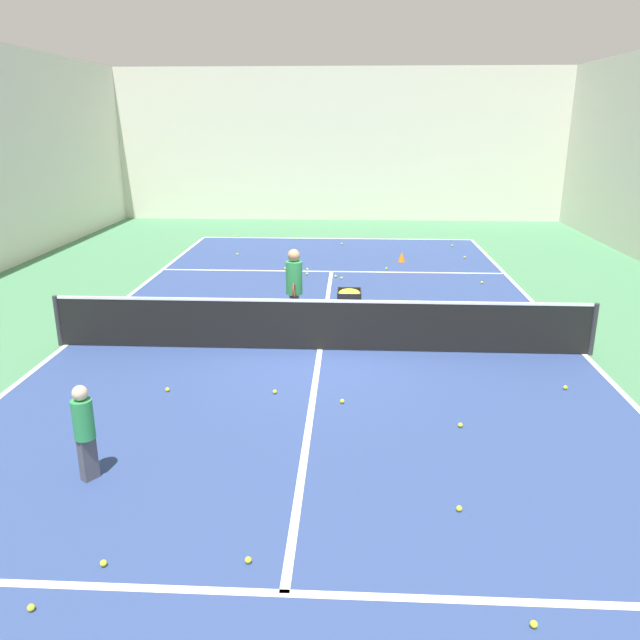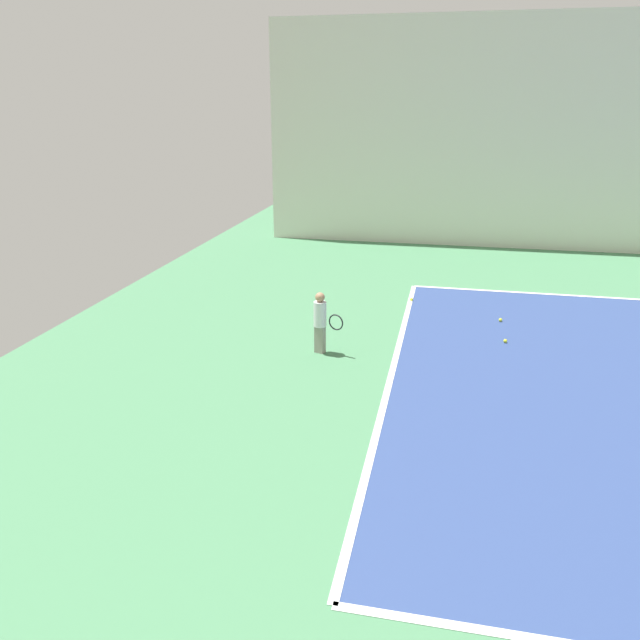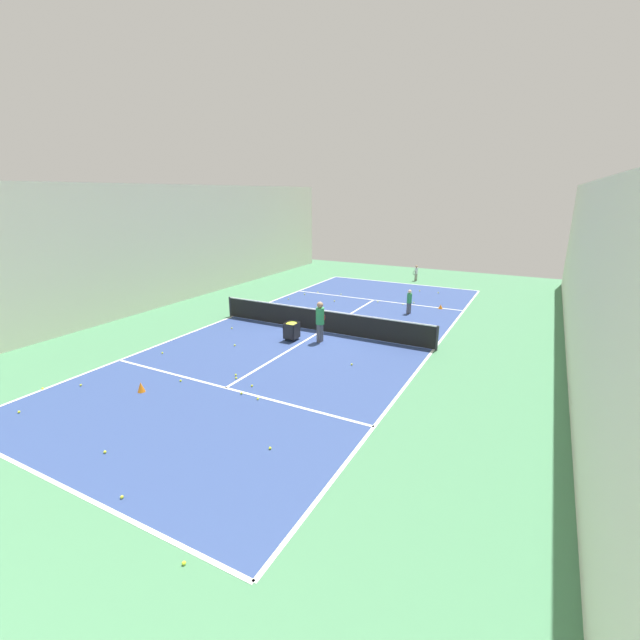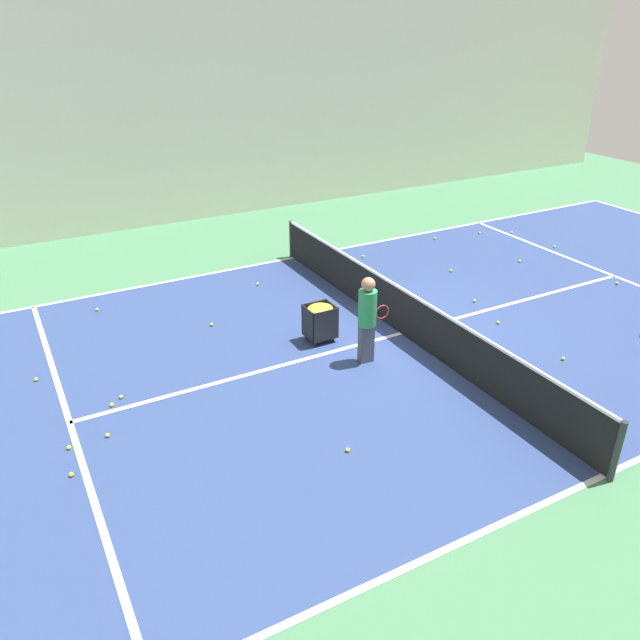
# 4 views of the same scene
# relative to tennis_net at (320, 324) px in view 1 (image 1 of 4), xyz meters

# --- Properties ---
(ground_plane) EXTENTS (36.90, 36.90, 0.00)m
(ground_plane) POSITION_rel_tennis_net_xyz_m (0.00, 0.00, -0.52)
(ground_plane) COLOR #477F56
(court_playing_area) EXTENTS (10.02, 23.69, 0.00)m
(court_playing_area) POSITION_rel_tennis_net_xyz_m (0.00, 0.00, -0.52)
(court_playing_area) COLOR navy
(court_playing_area) RESTS_ON ground
(line_baseline_far) EXTENTS (10.02, 0.10, 0.00)m
(line_baseline_far) POSITION_rel_tennis_net_xyz_m (0.00, 11.85, -0.52)
(line_baseline_far) COLOR white
(line_baseline_far) RESTS_ON ground
(line_sideline_left) EXTENTS (0.10, 23.69, 0.00)m
(line_sideline_left) POSITION_rel_tennis_net_xyz_m (-5.01, 0.00, -0.52)
(line_sideline_left) COLOR white
(line_sideline_left) RESTS_ON ground
(line_sideline_right) EXTENTS (0.10, 23.69, 0.00)m
(line_sideline_right) POSITION_rel_tennis_net_xyz_m (5.01, 0.00, -0.52)
(line_sideline_right) COLOR white
(line_sideline_right) RESTS_ON ground
(line_service_near) EXTENTS (10.02, 0.10, 0.00)m
(line_service_near) POSITION_rel_tennis_net_xyz_m (0.00, -6.52, -0.52)
(line_service_near) COLOR white
(line_service_near) RESTS_ON ground
(line_service_far) EXTENTS (10.02, 0.10, 0.00)m
(line_service_far) POSITION_rel_tennis_net_xyz_m (0.00, 6.52, -0.52)
(line_service_far) COLOR white
(line_service_far) RESTS_ON ground
(line_centre_service) EXTENTS (0.10, 13.03, 0.00)m
(line_centre_service) POSITION_rel_tennis_net_xyz_m (0.00, 0.00, -0.52)
(line_centre_service) COLOR white
(line_centre_service) RESTS_ON ground
(hall_enclosure_far) EXTENTS (19.22, 0.15, 6.36)m
(hall_enclosure_far) POSITION_rel_tennis_net_xyz_m (0.00, 16.52, 2.66)
(hall_enclosure_far) COLOR silver
(hall_enclosure_far) RESTS_ON ground
(tennis_net) EXTENTS (10.32, 0.10, 1.01)m
(tennis_net) POSITION_rel_tennis_net_xyz_m (0.00, 0.00, 0.00)
(tennis_net) COLOR #2D2D33
(tennis_net) RESTS_ON ground
(coach_at_net) EXTENTS (0.36, 0.68, 1.71)m
(coach_at_net) POSITION_rel_tennis_net_xyz_m (-0.60, 1.24, 0.46)
(coach_at_net) COLOR #4C4C56
(coach_at_net) RESTS_ON ground
(child_midcourt) EXTENTS (0.35, 0.35, 1.25)m
(child_midcourt) POSITION_rel_tennis_net_xyz_m (-2.60, -4.67, 0.19)
(child_midcourt) COLOR #4C4C56
(child_midcourt) RESTS_ON ground
(ball_cart) EXTENTS (0.51, 0.57, 0.78)m
(ball_cart) POSITION_rel_tennis_net_xyz_m (0.55, 1.61, 0.02)
(ball_cart) COLOR black
(ball_cart) RESTS_ON ground
(training_cone_0) EXTENTS (0.24, 0.24, 0.32)m
(training_cone_0) POSITION_rel_tennis_net_xyz_m (2.14, 7.95, -0.36)
(training_cone_0) COLOR orange
(training_cone_0) RESTS_ON ground
(tennis_ball_0) EXTENTS (0.07, 0.07, 0.07)m
(tennis_ball_0) POSITION_rel_tennis_net_xyz_m (-1.38, 6.70, -0.48)
(tennis_ball_0) COLOR yellow
(tennis_ball_0) RESTS_ON ground
(tennis_ball_2) EXTENTS (0.07, 0.07, 0.07)m
(tennis_ball_2) POSITION_rel_tennis_net_xyz_m (4.20, 8.58, -0.48)
(tennis_ball_2) COLOR yellow
(tennis_ball_2) RESTS_ON ground
(tennis_ball_3) EXTENTS (0.07, 0.07, 0.07)m
(tennis_ball_3) POSITION_rel_tennis_net_xyz_m (-2.79, 2.94, -0.48)
(tennis_ball_3) COLOR yellow
(tennis_ball_3) RESTS_ON ground
(tennis_ball_5) EXTENTS (0.07, 0.07, 0.07)m
(tennis_ball_5) POSITION_rel_tennis_net_xyz_m (0.47, -2.37, -0.48)
(tennis_ball_5) COLOR yellow
(tennis_ball_5) RESTS_ON ground
(tennis_ball_6) EXTENTS (0.07, 0.07, 0.07)m
(tennis_ball_6) POSITION_rel_tennis_net_xyz_m (-3.78, 12.11, -0.48)
(tennis_ball_6) COLOR yellow
(tennis_ball_6) RESTS_ON ground
(tennis_ball_7) EXTENTS (0.07, 0.07, 0.07)m
(tennis_ball_7) POSITION_rel_tennis_net_xyz_m (0.23, 10.64, -0.48)
(tennis_ball_7) COLOR yellow
(tennis_ball_7) RESTS_ON ground
(tennis_ball_8) EXTENTS (0.07, 0.07, 0.07)m
(tennis_ball_8) POSITION_rel_tennis_net_xyz_m (3.75, 1.59, -0.48)
(tennis_ball_8) COLOR yellow
(tennis_ball_8) RESTS_ON ground
(tennis_ball_11) EXTENTS (0.07, 0.07, 0.07)m
(tennis_ball_11) POSITION_rel_tennis_net_xyz_m (4.12, 5.30, -0.48)
(tennis_ball_11) COLOR yellow
(tennis_ball_11) RESTS_ON ground
(tennis_ball_12) EXTENTS (0.07, 0.07, 0.07)m
(tennis_ball_12) POSITION_rel_tennis_net_xyz_m (1.84, -5.13, -0.48)
(tennis_ball_12) COLOR yellow
(tennis_ball_12) RESTS_ON ground
(tennis_ball_13) EXTENTS (0.07, 0.07, 0.07)m
(tennis_ball_13) POSITION_rel_tennis_net_xyz_m (-2.26, -6.85, -0.48)
(tennis_ball_13) COLOR yellow
(tennis_ball_13) RESTS_ON ground
(tennis_ball_15) EXTENTS (0.07, 0.07, 0.07)m
(tennis_ball_15) POSITION_rel_tennis_net_xyz_m (-1.83, -6.23, -0.48)
(tennis_ball_15) COLOR yellow
(tennis_ball_15) RESTS_ON ground
(tennis_ball_16) EXTENTS (0.07, 0.07, 0.07)m
(tennis_ball_16) POSITION_rel_tennis_net_xyz_m (2.22, -6.81, -0.48)
(tennis_ball_16) COLOR yellow
(tennis_ball_16) RESTS_ON ground
(tennis_ball_17) EXTENTS (0.07, 0.07, 0.07)m
(tennis_ball_17) POSITION_rel_tennis_net_xyz_m (-0.68, 6.05, -0.48)
(tennis_ball_17) COLOR yellow
(tennis_ball_17) RESTS_ON ground
(tennis_ball_18) EXTENTS (0.07, 0.07, 0.07)m
(tennis_ball_18) POSITION_rel_tennis_net_xyz_m (-0.63, -2.07, -0.48)
(tennis_ball_18) COLOR yellow
(tennis_ball_18) RESTS_ON ground
(tennis_ball_19) EXTENTS (0.07, 0.07, 0.07)m
(tennis_ball_19) POSITION_rel_tennis_net_xyz_m (0.14, 5.81, -0.48)
(tennis_ball_19) COLOR yellow
(tennis_ball_19) RESTS_ON ground
(tennis_ball_20) EXTENTS (0.07, 0.07, 0.07)m
(tennis_ball_20) POSITION_rel_tennis_net_xyz_m (0.31, 5.62, -0.48)
(tennis_ball_20) COLOR yellow
(tennis_ball_20) RESTS_ON ground
(tennis_ball_21) EXTENTS (0.07, 0.07, 0.07)m
(tennis_ball_21) POSITION_rel_tennis_net_xyz_m (4.13, -1.66, -0.48)
(tennis_ball_21) COLOR yellow
(tennis_ball_21) RESTS_ON ground
(tennis_ball_22) EXTENTS (0.07, 0.07, 0.07)m
(tennis_ball_22) POSITION_rel_tennis_net_xyz_m (1.62, 6.84, -0.48)
(tennis_ball_22) COLOR yellow
(tennis_ball_22) RESTS_ON ground
(tennis_ball_23) EXTENTS (0.07, 0.07, 0.07)m
(tennis_ball_23) POSITION_rel_tennis_net_xyz_m (2.20, 3.32, -0.48)
(tennis_ball_23) COLOR yellow
(tennis_ball_23) RESTS_ON ground
(tennis_ball_24) EXTENTS (0.07, 0.07, 0.07)m
(tennis_ball_24) POSITION_rel_tennis_net_xyz_m (-0.40, -6.11, -0.48)
(tennis_ball_24) COLOR yellow
(tennis_ball_24) RESTS_ON ground
(tennis_ball_25) EXTENTS (0.07, 0.07, 0.07)m
(tennis_ball_25) POSITION_rel_tennis_net_xyz_m (-2.39, -2.07, -0.48)
(tennis_ball_25) COLOR yellow
(tennis_ball_25) RESTS_ON ground
(tennis_ball_27) EXTENTS (0.07, 0.07, 0.07)m
(tennis_ball_27) POSITION_rel_tennis_net_xyz_m (-3.16, 8.67, -0.48)
(tennis_ball_27) COLOR yellow
(tennis_ball_27) RESTS_ON ground
(tennis_ball_28) EXTENTS (0.07, 0.07, 0.07)m
(tennis_ball_28) POSITION_rel_tennis_net_xyz_m (4.10, 10.49, -0.48)
(tennis_ball_28) COLOR yellow
(tennis_ball_28) RESTS_ON ground
(tennis_ball_29) EXTENTS (0.07, 0.07, 0.07)m
(tennis_ball_29) POSITION_rel_tennis_net_xyz_m (5.04, 9.29, -0.48)
(tennis_ball_29) COLOR yellow
(tennis_ball_29) RESTS_ON ground
(tennis_ball_30) EXTENTS (0.07, 0.07, 0.07)m
(tennis_ball_30) POSITION_rel_tennis_net_xyz_m (2.19, -3.08, -0.48)
(tennis_ball_30) COLOR yellow
(tennis_ball_30) RESTS_ON ground
(tennis_ball_31) EXTENTS (0.07, 0.07, 0.07)m
(tennis_ball_31) POSITION_rel_tennis_net_xyz_m (-0.72, 6.63, -0.48)
(tennis_ball_31) COLOR yellow
(tennis_ball_31) RESTS_ON ground
(tennis_ball_32) EXTENTS (0.07, 0.07, 0.07)m
(tennis_ball_32) POSITION_rel_tennis_net_xyz_m (-1.48, 11.51, -0.48)
(tennis_ball_32) COLOR yellow
(tennis_ball_32) RESTS_ON ground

